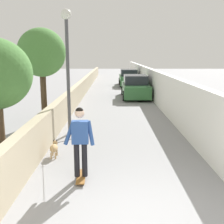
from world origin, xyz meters
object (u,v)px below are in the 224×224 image
person_skateboarder (80,137)px  car_far (129,78)px  tree_left_near (42,53)px  car_near (135,87)px  lamp_post (67,51)px  skateboard (81,177)px  dog (54,148)px

person_skateboarder → car_far: bearing=-6.6°
tree_left_near → car_near: size_ratio=0.95×
tree_left_near → lamp_post: (-1.86, -1.37, 0.07)m
skateboard → dog: bearing=32.4°
tree_left_near → car_near: 8.59m
lamp_post → skateboard: 4.88m
tree_left_near → dog: (-4.19, -1.27, -2.67)m
car_far → dog: bearing=170.1°
lamp_post → person_skateboarder: size_ratio=2.68×
lamp_post → skateboard: bearing=-167.6°
car_near → car_far: 7.51m
tree_left_near → person_skateboarder: size_ratio=2.42×
skateboard → dog: (1.47, 0.93, 0.21)m
tree_left_near → dog: size_ratio=2.22×
lamp_post → car_far: (16.33, -3.16, -2.30)m
car_near → tree_left_near: bearing=147.0°
skateboard → car_far: (20.13, -2.32, 0.65)m
person_skateboarder → car_near: (12.62, -2.32, -0.33)m
tree_left_near → car_far: bearing=-17.4°
dog → car_far: 18.95m
dog → skateboard: bearing=-147.6°
tree_left_near → car_far: (14.47, -4.53, -2.23)m
dog → tree_left_near: bearing=16.9°
lamp_post → dog: bearing=177.6°
tree_left_near → lamp_post: size_ratio=0.90×
lamp_post → dog: size_ratio=2.47×
lamp_post → person_skateboarder: bearing=-167.6°
dog → car_near: bearing=-16.3°
skateboard → person_skateboarder: person_skateboarder is taller
person_skateboarder → dog: bearing=32.4°
car_far → skateboard: bearing=173.4°
dog → car_near: 11.62m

